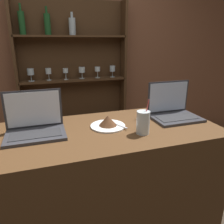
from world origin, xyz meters
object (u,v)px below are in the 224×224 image
laptop_far (173,110)px  water_glass (143,122)px  laptop_near (35,125)px  cake_plate (108,122)px

laptop_far → water_glass: (-0.34, -0.19, 0.01)m
laptop_far → laptop_near: bearing=179.8°
cake_plate → water_glass: (0.17, -0.17, 0.04)m
laptop_far → cake_plate: laptop_far is taller
laptop_near → laptop_far: bearing=-0.2°
laptop_far → water_glass: 0.39m
laptop_near → cake_plate: laptop_near is taller
laptop_far → water_glass: size_ratio=1.60×
cake_plate → water_glass: size_ratio=1.08×
water_glass → laptop_far: bearing=29.9°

